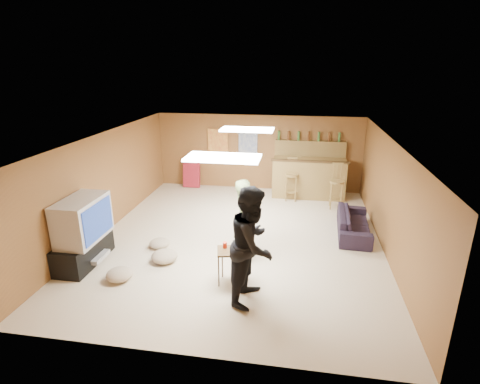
% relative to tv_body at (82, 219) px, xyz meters
% --- Properties ---
extents(ground, '(7.00, 7.00, 0.00)m').
position_rel_tv_body_xyz_m(ground, '(2.65, 1.50, -0.90)').
color(ground, beige).
rests_on(ground, ground).
extents(ceiling, '(6.00, 7.00, 0.02)m').
position_rel_tv_body_xyz_m(ceiling, '(2.65, 1.50, 1.30)').
color(ceiling, silver).
rests_on(ceiling, ground).
extents(wall_back, '(6.00, 0.02, 2.20)m').
position_rel_tv_body_xyz_m(wall_back, '(2.65, 5.00, 0.20)').
color(wall_back, brown).
rests_on(wall_back, ground).
extents(wall_front, '(6.00, 0.02, 2.20)m').
position_rel_tv_body_xyz_m(wall_front, '(2.65, -2.00, 0.20)').
color(wall_front, brown).
rests_on(wall_front, ground).
extents(wall_left, '(0.02, 7.00, 2.20)m').
position_rel_tv_body_xyz_m(wall_left, '(-0.35, 1.50, 0.20)').
color(wall_left, brown).
rests_on(wall_left, ground).
extents(wall_right, '(0.02, 7.00, 2.20)m').
position_rel_tv_body_xyz_m(wall_right, '(5.65, 1.50, 0.20)').
color(wall_right, brown).
rests_on(wall_right, ground).
extents(tv_stand, '(0.55, 1.30, 0.50)m').
position_rel_tv_body_xyz_m(tv_stand, '(-0.07, 0.00, -0.65)').
color(tv_stand, black).
rests_on(tv_stand, ground).
extents(dvd_box, '(0.35, 0.50, 0.08)m').
position_rel_tv_body_xyz_m(dvd_box, '(0.15, 0.00, -0.75)').
color(dvd_box, '#B2B2B7').
rests_on(dvd_box, tv_stand).
extents(tv_body, '(0.60, 1.10, 0.80)m').
position_rel_tv_body_xyz_m(tv_body, '(0.00, 0.00, 0.00)').
color(tv_body, '#B2B2B7').
rests_on(tv_body, tv_stand).
extents(tv_screen, '(0.02, 0.95, 0.65)m').
position_rel_tv_body_xyz_m(tv_screen, '(0.31, 0.00, 0.00)').
color(tv_screen, navy).
rests_on(tv_screen, tv_body).
extents(bar_counter, '(2.00, 0.60, 1.10)m').
position_rel_tv_body_xyz_m(bar_counter, '(4.15, 4.45, -0.35)').
color(bar_counter, brown).
rests_on(bar_counter, ground).
extents(bar_lip, '(2.10, 0.12, 0.05)m').
position_rel_tv_body_xyz_m(bar_lip, '(4.15, 4.20, 0.20)').
color(bar_lip, '#3B2713').
rests_on(bar_lip, bar_counter).
extents(bar_shelf, '(2.00, 0.18, 0.05)m').
position_rel_tv_body_xyz_m(bar_shelf, '(4.15, 4.90, 0.60)').
color(bar_shelf, brown).
rests_on(bar_shelf, bar_backing).
extents(bar_backing, '(2.00, 0.14, 0.60)m').
position_rel_tv_body_xyz_m(bar_backing, '(4.15, 4.92, 0.30)').
color(bar_backing, brown).
rests_on(bar_backing, bar_counter).
extents(poster_left, '(0.60, 0.03, 0.85)m').
position_rel_tv_body_xyz_m(poster_left, '(1.45, 4.96, 0.45)').
color(poster_left, '#BF3F26').
rests_on(poster_left, wall_back).
extents(poster_right, '(0.55, 0.03, 0.80)m').
position_rel_tv_body_xyz_m(poster_right, '(2.35, 4.96, 0.45)').
color(poster_right, '#334C99').
rests_on(poster_right, wall_back).
extents(folding_chair_stack, '(0.50, 0.26, 0.91)m').
position_rel_tv_body_xyz_m(folding_chair_stack, '(0.65, 4.80, -0.45)').
color(folding_chair_stack, maroon).
rests_on(folding_chair_stack, ground).
extents(ceiling_panel_front, '(1.20, 0.60, 0.04)m').
position_rel_tv_body_xyz_m(ceiling_panel_front, '(2.65, 0.00, 1.27)').
color(ceiling_panel_front, white).
rests_on(ceiling_panel_front, ceiling).
extents(ceiling_panel_back, '(1.20, 0.60, 0.04)m').
position_rel_tv_body_xyz_m(ceiling_panel_back, '(2.65, 2.70, 1.27)').
color(ceiling_panel_back, white).
rests_on(ceiling_panel_back, ceiling).
extents(person_olive, '(0.58, 0.69, 1.62)m').
position_rel_tv_body_xyz_m(person_olive, '(2.91, 0.64, -0.09)').
color(person_olive, '#505E36').
rests_on(person_olive, ground).
extents(person_black, '(0.88, 1.04, 1.90)m').
position_rel_tv_body_xyz_m(person_black, '(3.22, -0.60, 0.05)').
color(person_black, black).
rests_on(person_black, ground).
extents(sofa, '(0.76, 1.75, 0.50)m').
position_rel_tv_body_xyz_m(sofa, '(5.14, 2.15, -0.65)').
color(sofa, black).
rests_on(sofa, ground).
extents(tray_table, '(0.56, 0.49, 0.63)m').
position_rel_tv_body_xyz_m(tray_table, '(2.83, -0.22, -0.58)').
color(tray_table, '#3B2713').
rests_on(tray_table, ground).
extents(cup_red_near, '(0.09, 0.09, 0.10)m').
position_rel_tv_body_xyz_m(cup_red_near, '(2.69, -0.16, -0.22)').
color(cup_red_near, red).
rests_on(cup_red_near, tray_table).
extents(cup_red_far, '(0.09, 0.09, 0.11)m').
position_rel_tv_body_xyz_m(cup_red_far, '(2.93, -0.32, -0.21)').
color(cup_red_far, red).
rests_on(cup_red_far, tray_table).
extents(cup_blue, '(0.10, 0.10, 0.11)m').
position_rel_tv_body_xyz_m(cup_blue, '(2.96, -0.12, -0.21)').
color(cup_blue, '#151995').
rests_on(cup_blue, tray_table).
extents(bar_stool_left, '(0.43, 0.43, 1.20)m').
position_rel_tv_body_xyz_m(bar_stool_left, '(3.68, 4.11, -0.30)').
color(bar_stool_left, brown).
rests_on(bar_stool_left, ground).
extents(bar_stool_right, '(0.44, 0.44, 1.15)m').
position_rel_tv_body_xyz_m(bar_stool_right, '(4.85, 3.69, -0.33)').
color(bar_stool_right, brown).
rests_on(bar_stool_right, ground).
extents(cushion_near_tv, '(0.53, 0.53, 0.22)m').
position_rel_tv_body_xyz_m(cushion_near_tv, '(1.41, 0.29, -0.79)').
color(cushion_near_tv, gray).
rests_on(cushion_near_tv, ground).
extents(cushion_mid, '(0.48, 0.48, 0.19)m').
position_rel_tv_body_xyz_m(cushion_mid, '(1.11, 0.82, -0.81)').
color(cushion_mid, gray).
rests_on(cushion_mid, ground).
extents(cushion_far, '(0.59, 0.59, 0.21)m').
position_rel_tv_body_xyz_m(cushion_far, '(0.86, -0.45, -0.80)').
color(cushion_far, gray).
rests_on(cushion_far, ground).
extents(bottle_row, '(1.76, 0.08, 0.26)m').
position_rel_tv_body_xyz_m(bottle_row, '(4.09, 4.88, 0.75)').
color(bottle_row, '#3F7233').
rests_on(bottle_row, bar_shelf).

